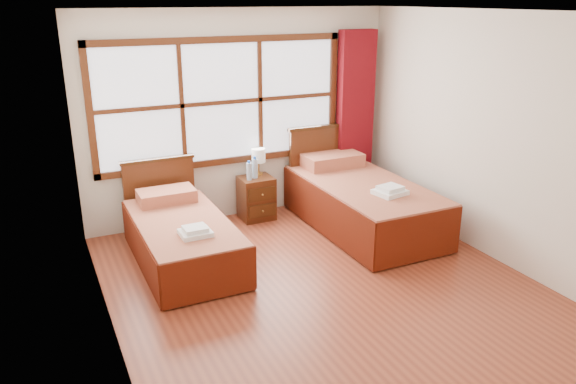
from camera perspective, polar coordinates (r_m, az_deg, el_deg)
name	(u,v)px	position (r m, az deg, el deg)	size (l,w,h in m)	color
floor	(325,288)	(5.63, 3.76, -9.66)	(4.50, 4.50, 0.00)	brown
ceiling	(331,11)	(4.93, 4.44, 17.83)	(4.50, 4.50, 0.00)	white
wall_back	(240,116)	(7.12, -4.87, 7.69)	(4.00, 4.00, 0.00)	silver
wall_left	(100,192)	(4.54, -18.56, 0.02)	(4.50, 4.50, 0.00)	silver
wall_right	(493,139)	(6.33, 20.15, 5.12)	(4.50, 4.50, 0.00)	silver
window	(222,102)	(6.96, -6.75, 9.04)	(3.16, 0.06, 1.56)	white
curtain	(355,117)	(7.72, 6.81, 7.54)	(0.50, 0.16, 2.30)	maroon
bed_left	(182,237)	(6.15, -10.76, -4.47)	(0.95, 1.97, 0.91)	#3B1F0C
bed_right	(360,201)	(6.97, 7.36, -0.91)	(1.13, 2.19, 1.10)	#3B1F0C
nightstand	(256,198)	(7.20, -3.23, -0.62)	(0.41, 0.41, 0.55)	#4B2310
towels_left	(195,232)	(5.62, -9.39, -3.99)	(0.31, 0.27, 0.09)	white
towels_right	(390,191)	(6.48, 10.33, 0.12)	(0.38, 0.35, 0.10)	white
lamp	(258,156)	(7.17, -3.02, 3.66)	(0.18, 0.18, 0.34)	gold
bottle_near	(249,171)	(6.99, -3.97, 2.12)	(0.06, 0.06, 0.25)	#A9C5DA
bottle_far	(255,168)	(7.06, -3.39, 2.44)	(0.07, 0.07, 0.28)	#A9C5DA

